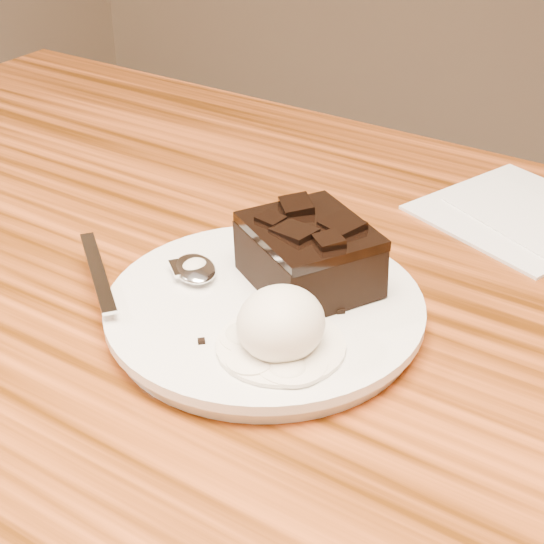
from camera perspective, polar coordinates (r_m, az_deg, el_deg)
The scene contains 10 objects.
plate at distance 0.63m, azimuth -0.50°, elevation -2.75°, with size 0.24×0.24×0.02m, color white.
brownie at distance 0.63m, azimuth 2.52°, elevation 0.92°, with size 0.09×0.08×0.04m, color black.
ice_cream_scoop at distance 0.56m, azimuth 0.61°, elevation -3.51°, with size 0.06×0.06×0.05m, color white.
melt_puddle at distance 0.57m, azimuth 0.60°, elevation -5.08°, with size 0.09×0.09×0.00m, color white.
spoon at distance 0.65m, azimuth -5.27°, elevation 0.09°, with size 0.03×0.18×0.01m, color silver, non-canonical shape.
napkin at distance 0.81m, azimuth 16.62°, elevation 3.83°, with size 0.16×0.16×0.01m, color white.
crumb_a at distance 0.61m, azimuth 4.68°, elevation -2.64°, with size 0.01×0.01×0.00m, color black.
crumb_b at distance 0.58m, azimuth -4.82°, elevation -4.72°, with size 0.01×0.01×0.00m, color black.
crumb_c at distance 0.55m, azimuth -0.67°, elevation -6.69°, with size 0.01×0.00×0.00m, color black.
crumb_d at distance 0.60m, azimuth 1.16°, elevation -3.09°, with size 0.01×0.01×0.00m, color black.
Camera 1 is at (0.34, -0.43, 1.11)m, focal length 55.34 mm.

